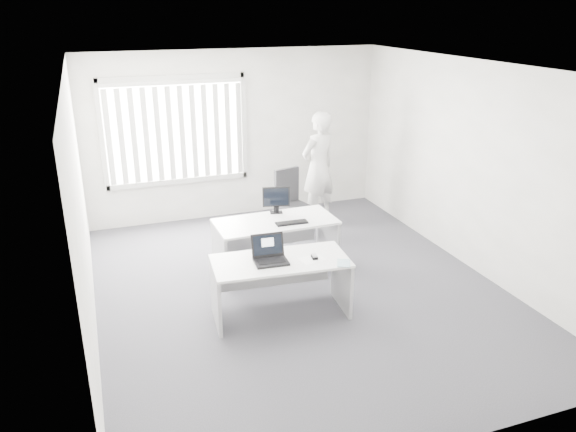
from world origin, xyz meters
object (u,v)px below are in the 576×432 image
object	(u,v)px
laptop	(271,251)
desk_far	(276,235)
office_chair	(292,215)
person	(318,168)
desk_near	(280,275)
monitor	(276,200)

from	to	relation	value
laptop	desk_far	bearing A→B (deg)	73.03
desk_far	office_chair	world-z (taller)	office_chair
desk_far	person	bearing A→B (deg)	49.75
office_chair	person	size ratio (longest dim) A/B	0.56
laptop	person	bearing A→B (deg)	61.79
desk_far	laptop	xyz separation A→B (m)	(-0.45, -1.18, 0.33)
desk_near	office_chair	xyz separation A→B (m)	(1.00, 2.31, -0.19)
office_chair	laptop	xyz separation A→B (m)	(-1.13, -2.35, 0.53)
desk_far	monitor	bearing A→B (deg)	67.79
desk_far	laptop	world-z (taller)	laptop
monitor	desk_near	bearing A→B (deg)	-94.20
desk_far	laptop	size ratio (longest dim) A/B	4.32
person	monitor	size ratio (longest dim) A/B	4.94
desk_near	person	xyz separation A→B (m)	(1.61, 2.73, 0.42)
desk_far	monitor	world-z (taller)	monitor
office_chair	monitor	distance (m)	1.21
desk_near	laptop	size ratio (longest dim) A/B	4.28
desk_far	office_chair	xyz separation A→B (m)	(0.68, 1.17, -0.21)
laptop	monitor	size ratio (longest dim) A/B	1.00
person	monitor	bearing A→B (deg)	26.80
desk_near	desk_far	xyz separation A→B (m)	(0.33, 1.14, 0.02)
person	desk_far	bearing A→B (deg)	29.85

